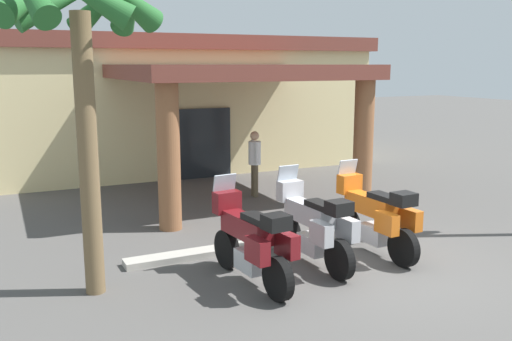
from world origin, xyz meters
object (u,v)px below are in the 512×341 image
Objects in this scene: palm_tree_roadside at (81,29)px; motorcycle_silver at (314,226)px; motorcycle_maroon at (251,241)px; pedestrian at (255,159)px; motel_building at (173,100)px; motorcycle_orange at (375,216)px.

motorcycle_silver is at bearing -7.50° from palm_tree_roadside.
motorcycle_silver is (1.31, 0.28, 0.00)m from motorcycle_maroon.
pedestrian reaches higher than motorcycle_silver.
motel_building is 7.39× the size of pedestrian.
motel_building is 10.85m from motorcycle_orange.
palm_tree_roadside reaches higher than motorcycle_maroon.
motel_building reaches higher than pedestrian.
motel_building reaches higher than motorcycle_orange.
motel_building is 11.36m from motorcycle_maroon.
pedestrian is (2.61, 5.26, 0.29)m from motorcycle_maroon.
motorcycle_maroon is 0.45× the size of palm_tree_roadside.
motel_building is at bearing -0.19° from motorcycle_orange.
motorcycle_maroon and motorcycle_orange have the same top height.
motorcycle_silver is 1.00× the size of motorcycle_orange.
motel_building is 5.69× the size of motorcycle_orange.
motorcycle_silver is (-0.98, -10.75, -1.48)m from motel_building.
motorcycle_maroon is at bearing 74.55° from pedestrian.
motorcycle_maroon is (-2.28, -11.03, -1.48)m from motel_building.
motorcycle_maroon is 5.88m from pedestrian.
motorcycle_orange is at bearing -91.82° from motorcycle_silver.
pedestrian is 7.23m from palm_tree_roadside.
motel_building reaches higher than motorcycle_silver.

